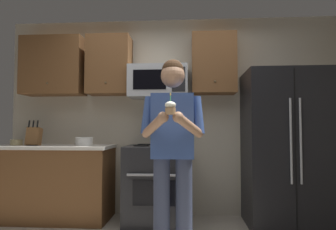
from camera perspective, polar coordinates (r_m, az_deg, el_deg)
wall_back at (r=4.03m, az=0.70°, el=-0.18°), size 4.40×0.10×2.60m
oven_range at (r=3.71m, az=-2.03°, el=-12.97°), size 0.76×0.70×0.93m
microwave at (r=3.81m, az=-1.81°, el=6.32°), size 0.74×0.41×0.40m
refrigerator at (r=3.76m, az=21.39°, el=-5.90°), size 0.90×0.75×1.80m
cabinet_row_upper at (r=4.00m, az=-10.05°, el=9.27°), size 2.78×0.36×0.76m
counter_left at (r=4.07m, az=-20.93°, el=-11.87°), size 1.44×0.66×0.92m
knife_block at (r=4.08m, az=-24.25°, el=-3.71°), size 0.16×0.15×0.32m
bowl_large_white at (r=3.86m, az=-15.73°, el=-4.82°), size 0.22×0.22×0.10m
bowl_small_colored at (r=4.25m, az=-26.97°, el=-4.65°), size 0.15×0.15×0.07m
person at (r=2.69m, az=0.90°, el=-5.41°), size 0.60×0.48×1.76m
cupcake at (r=2.37m, az=0.47°, el=1.40°), size 0.09×0.09×0.17m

